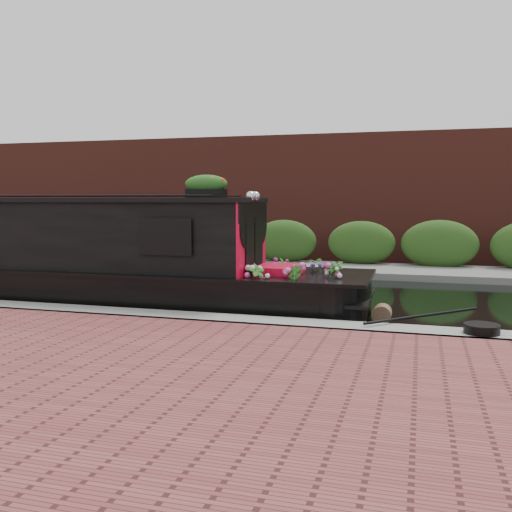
# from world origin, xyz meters

# --- Properties ---
(ground) EXTENTS (80.00, 80.00, 0.00)m
(ground) POSITION_xyz_m (0.00, 0.00, 0.00)
(ground) COLOR black
(ground) RESTS_ON ground
(near_bank_coping) EXTENTS (40.00, 0.60, 0.50)m
(near_bank_coping) POSITION_xyz_m (0.00, -3.30, 0.00)
(near_bank_coping) COLOR gray
(near_bank_coping) RESTS_ON ground
(far_bank_path) EXTENTS (40.00, 2.40, 0.34)m
(far_bank_path) POSITION_xyz_m (0.00, 4.20, 0.00)
(far_bank_path) COLOR slate
(far_bank_path) RESTS_ON ground
(far_hedge) EXTENTS (40.00, 1.10, 2.80)m
(far_hedge) POSITION_xyz_m (0.00, 5.10, 0.00)
(far_hedge) COLOR #294C19
(far_hedge) RESTS_ON ground
(far_brick_wall) EXTENTS (40.00, 1.00, 8.00)m
(far_brick_wall) POSITION_xyz_m (0.00, 7.20, 0.00)
(far_brick_wall) COLOR #5D261F
(far_brick_wall) RESTS_ON ground
(narrowboat) EXTENTS (11.03, 2.00, 2.60)m
(narrowboat) POSITION_xyz_m (-2.61, -1.86, 0.77)
(narrowboat) COLOR black
(narrowboat) RESTS_ON ground
(rope_fender) EXTENTS (0.30, 0.33, 0.30)m
(rope_fender) POSITION_xyz_m (3.34, -1.86, 0.15)
(rope_fender) COLOR brown
(rope_fender) RESTS_ON ground
(coiled_mooring_rope) EXTENTS (0.45, 0.45, 0.12)m
(coiled_mooring_rope) POSITION_xyz_m (4.70, -3.28, 0.31)
(coiled_mooring_rope) COLOR black
(coiled_mooring_rope) RESTS_ON near_bank_coping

